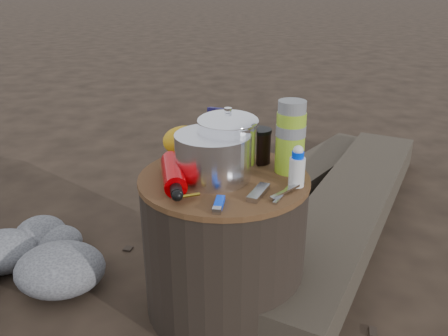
{
  "coord_description": "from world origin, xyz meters",
  "views": [
    {
      "loc": [
        0.01,
        -1.22,
        0.99
      ],
      "look_at": [
        0.0,
        0.0,
        0.48
      ],
      "focal_mm": 36.85,
      "sensor_mm": 36.0,
      "label": 1
    }
  ],
  "objects_px": {
    "travel_mug": "(259,146)",
    "fuel_bottle": "(173,174)",
    "log_main": "(348,209)",
    "stump": "(224,244)",
    "camping_pot": "(228,141)",
    "thermos": "(290,137)"
  },
  "relations": [
    {
      "from": "travel_mug",
      "to": "log_main",
      "type": "bearing_deg",
      "value": 44.67
    },
    {
      "from": "travel_mug",
      "to": "fuel_bottle",
      "type": "bearing_deg",
      "value": -146.04
    },
    {
      "from": "travel_mug",
      "to": "stump",
      "type": "bearing_deg",
      "value": -133.65
    },
    {
      "from": "travel_mug",
      "to": "thermos",
      "type": "bearing_deg",
      "value": -40.07
    },
    {
      "from": "fuel_bottle",
      "to": "stump",
      "type": "bearing_deg",
      "value": 10.73
    },
    {
      "from": "log_main",
      "to": "fuel_bottle",
      "type": "xyz_separation_m",
      "value": [
        -0.66,
        -0.58,
        0.41
      ]
    },
    {
      "from": "camping_pot",
      "to": "thermos",
      "type": "xyz_separation_m",
      "value": [
        0.18,
        -0.02,
        0.02
      ]
    },
    {
      "from": "log_main",
      "to": "camping_pot",
      "type": "xyz_separation_m",
      "value": [
        -0.51,
        -0.47,
        0.47
      ]
    },
    {
      "from": "camping_pot",
      "to": "stump",
      "type": "bearing_deg",
      "value": -100.63
    },
    {
      "from": "fuel_bottle",
      "to": "log_main",
      "type": "bearing_deg",
      "value": 30.68
    },
    {
      "from": "stump",
      "to": "camping_pot",
      "type": "distance_m",
      "value": 0.32
    },
    {
      "from": "camping_pot",
      "to": "fuel_bottle",
      "type": "bearing_deg",
      "value": -143.47
    },
    {
      "from": "log_main",
      "to": "camping_pot",
      "type": "height_order",
      "value": "camping_pot"
    },
    {
      "from": "log_main",
      "to": "travel_mug",
      "type": "relative_size",
      "value": 16.26
    },
    {
      "from": "log_main",
      "to": "camping_pot",
      "type": "distance_m",
      "value": 0.84
    },
    {
      "from": "stump",
      "to": "camping_pot",
      "type": "bearing_deg",
      "value": 79.37
    },
    {
      "from": "log_main",
      "to": "thermos",
      "type": "height_order",
      "value": "thermos"
    },
    {
      "from": "thermos",
      "to": "fuel_bottle",
      "type": "bearing_deg",
      "value": -164.02
    },
    {
      "from": "log_main",
      "to": "travel_mug",
      "type": "height_order",
      "value": "travel_mug"
    },
    {
      "from": "thermos",
      "to": "travel_mug",
      "type": "bearing_deg",
      "value": 139.93
    },
    {
      "from": "stump",
      "to": "thermos",
      "type": "xyz_separation_m",
      "value": [
        0.19,
        0.04,
        0.33
      ]
    },
    {
      "from": "stump",
      "to": "camping_pot",
      "type": "relative_size",
      "value": 2.77
    }
  ]
}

